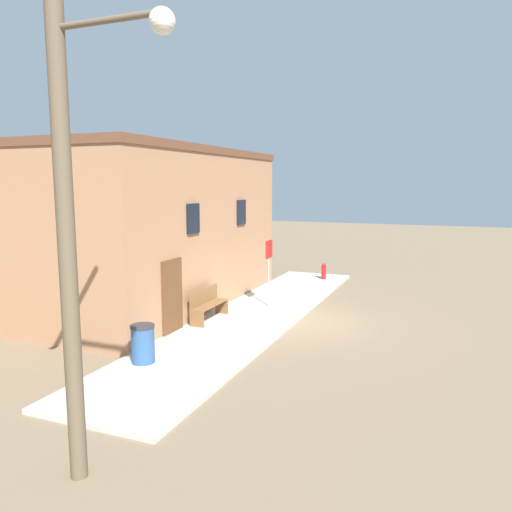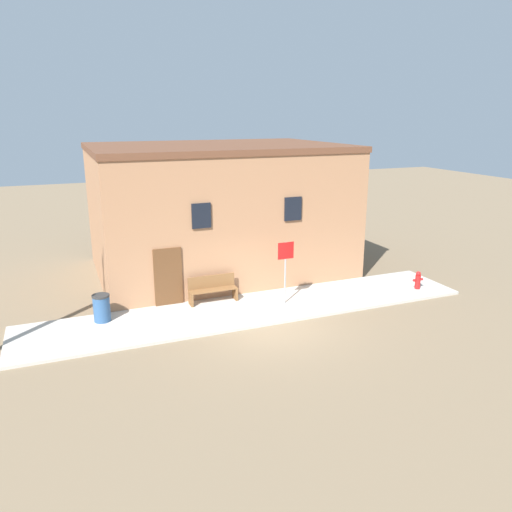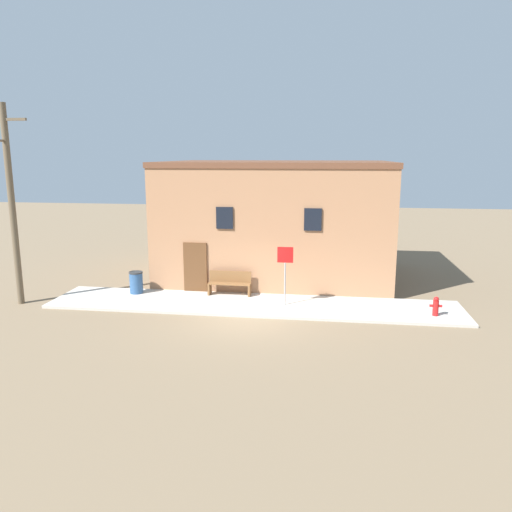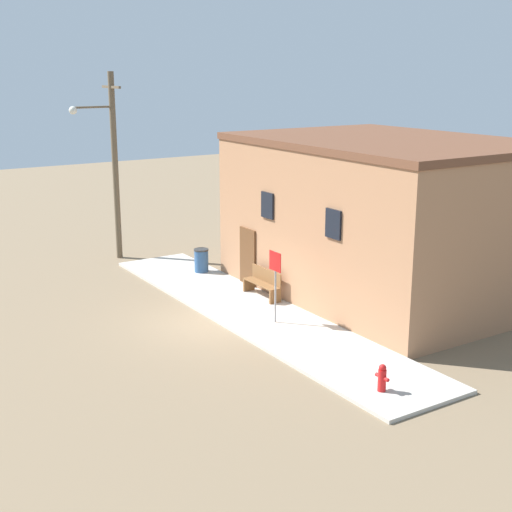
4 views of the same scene
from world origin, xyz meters
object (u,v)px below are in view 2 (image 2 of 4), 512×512
object	(u,v)px
fire_hydrant	(418,280)
trash_bin	(102,308)
stop_sign	(286,262)
bench	(213,289)

from	to	relation	value
fire_hydrant	trash_bin	world-z (taller)	trash_bin
stop_sign	trash_bin	bearing A→B (deg)	172.76
stop_sign	trash_bin	distance (m)	6.46
stop_sign	bench	distance (m)	2.85
fire_hydrant	stop_sign	size ratio (longest dim) A/B	0.31
fire_hydrant	stop_sign	xyz separation A→B (m)	(-5.50, 0.55, 1.22)
fire_hydrant	stop_sign	bearing A→B (deg)	174.31
fire_hydrant	bench	xyz separation A→B (m)	(-7.89, 1.67, 0.13)
fire_hydrant	stop_sign	world-z (taller)	stop_sign
bench	trash_bin	size ratio (longest dim) A/B	1.92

